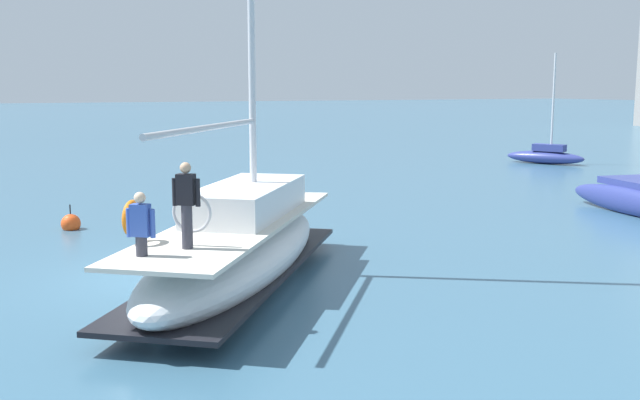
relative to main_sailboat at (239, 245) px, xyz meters
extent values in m
plane|color=#38607A|center=(-1.72, -1.39, -0.92)|extent=(400.00, 400.00, 0.00)
ellipsoid|color=silver|center=(0.06, -0.04, -0.22)|extent=(9.07, 7.75, 1.40)
cube|color=black|center=(0.06, -0.04, -0.53)|extent=(8.94, 7.66, 0.10)
cube|color=beige|center=(0.06, -0.04, 0.52)|extent=(8.58, 7.31, 0.08)
cube|color=silver|center=(-0.51, 0.40, 0.91)|extent=(4.45, 3.97, 0.70)
cylinder|color=#B7B7BC|center=(1.39, -1.07, 2.68)|extent=(4.64, 3.61, 0.12)
cylinder|color=silver|center=(-3.44, 2.65, 1.03)|extent=(0.60, 0.75, 0.06)
torus|color=orange|center=(1.44, -2.59, 1.03)|extent=(0.64, 0.54, 0.70)
cylinder|color=#33333D|center=(2.34, -1.80, 0.96)|extent=(0.20, 0.20, 0.80)
cube|color=black|center=(2.34, -1.80, 1.64)|extent=(0.35, 0.38, 0.56)
sphere|color=tan|center=(2.34, -1.80, 2.03)|extent=(0.20, 0.20, 0.20)
cylinder|color=black|center=(2.21, -1.97, 1.59)|extent=(0.09, 0.09, 0.50)
cylinder|color=black|center=(2.48, -1.63, 1.59)|extent=(0.09, 0.09, 0.50)
cylinder|color=#33333D|center=(2.58, -2.67, 0.74)|extent=(0.20, 0.20, 0.35)
cube|color=#3351AD|center=(2.58, -2.67, 1.19)|extent=(0.35, 0.38, 0.56)
sphere|color=beige|center=(2.58, -2.67, 1.58)|extent=(0.20, 0.20, 0.20)
cylinder|color=#3351AD|center=(2.45, -2.85, 1.14)|extent=(0.09, 0.09, 0.50)
cylinder|color=#3351AD|center=(2.71, -2.50, 1.14)|extent=(0.09, 0.09, 0.50)
torus|color=silver|center=(2.15, -1.65, 1.18)|extent=(0.51, 0.64, 0.76)
ellipsoid|color=navy|center=(-3.09, 15.25, -0.46)|extent=(5.68, 1.61, 0.92)
ellipsoid|color=navy|center=(-17.20, 24.61, -0.55)|extent=(4.50, 3.02, 0.73)
cube|color=navy|center=(-17.00, 24.72, 0.01)|extent=(1.92, 1.44, 0.40)
cylinder|color=silver|center=(-16.90, 24.77, 2.58)|extent=(0.12, 0.12, 5.54)
sphere|color=#EA4C19|center=(-8.41, -2.56, -0.74)|extent=(0.60, 0.60, 0.60)
cylinder|color=black|center=(-8.41, -2.56, -0.44)|extent=(0.04, 0.04, 0.60)
camera|label=1|loc=(15.06, -5.25, 3.46)|focal=41.12mm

